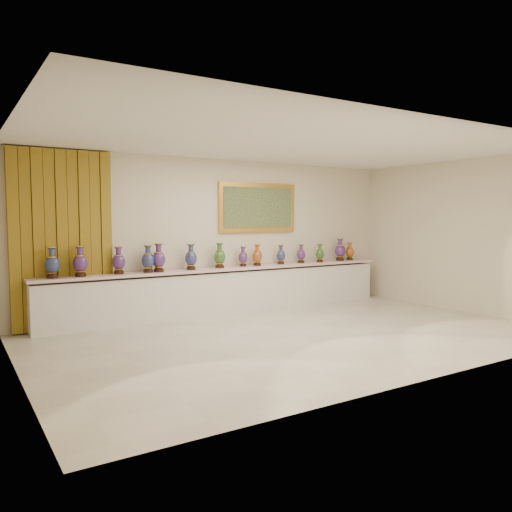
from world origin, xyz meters
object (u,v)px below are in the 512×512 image
(vase_0, at_px, (52,264))
(vase_1, at_px, (80,263))
(counter, at_px, (228,291))
(vase_2, at_px, (119,262))

(vase_0, height_order, vase_1, vase_1)
(counter, height_order, vase_0, vase_0)
(counter, xyz_separation_m, vase_2, (-2.15, -0.01, 0.68))
(counter, bearing_deg, vase_0, -179.01)
(vase_0, relative_size, vase_2, 1.06)
(vase_2, bearing_deg, vase_0, -177.49)
(vase_0, distance_m, vase_2, 1.08)
(vase_1, xyz_separation_m, vase_2, (0.65, 0.04, -0.01))
(counter, distance_m, vase_1, 2.88)
(vase_0, xyz_separation_m, vase_1, (0.43, 0.00, 0.00))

